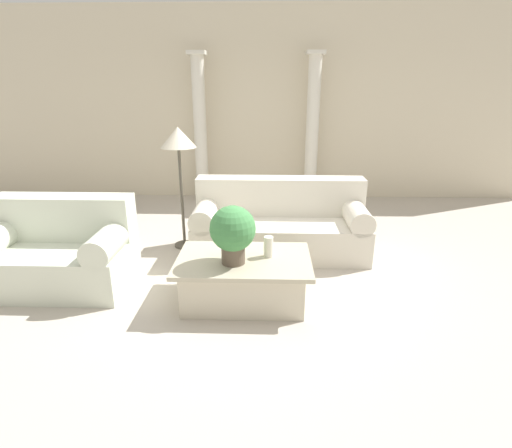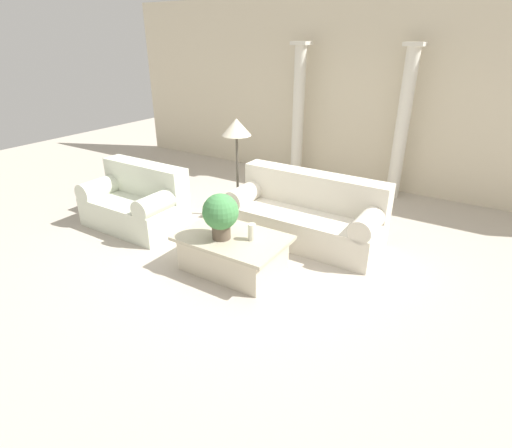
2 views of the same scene
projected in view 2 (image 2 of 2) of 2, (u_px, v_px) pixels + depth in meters
name	position (u px, v px, depth m)	size (l,w,h in m)	color
ground_plane	(250.00, 254.00, 5.12)	(16.00, 16.00, 0.00)	#BCB2A3
wall_back	(354.00, 95.00, 7.02)	(10.00, 0.06, 3.20)	beige
sofa_long	(306.00, 215.00, 5.37)	(2.05, 0.85, 0.88)	beige
loveseat	(137.00, 202.00, 5.77)	(1.43, 0.85, 0.88)	silver
coffee_table	(233.00, 252.00, 4.70)	(1.25, 0.83, 0.43)	beige
potted_plant	(221.00, 214.00, 4.44)	(0.41, 0.41, 0.53)	brown
pillar_candle	(252.00, 232.00, 4.49)	(0.09, 0.09, 0.20)	silver
floor_lamp	(237.00, 133.00, 5.65)	(0.42, 0.42, 1.49)	#4C473D
column_left	(298.00, 113.00, 7.33)	(0.30, 0.30, 2.46)	silver
column_right	(403.00, 124.00, 6.42)	(0.30, 0.30, 2.46)	silver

